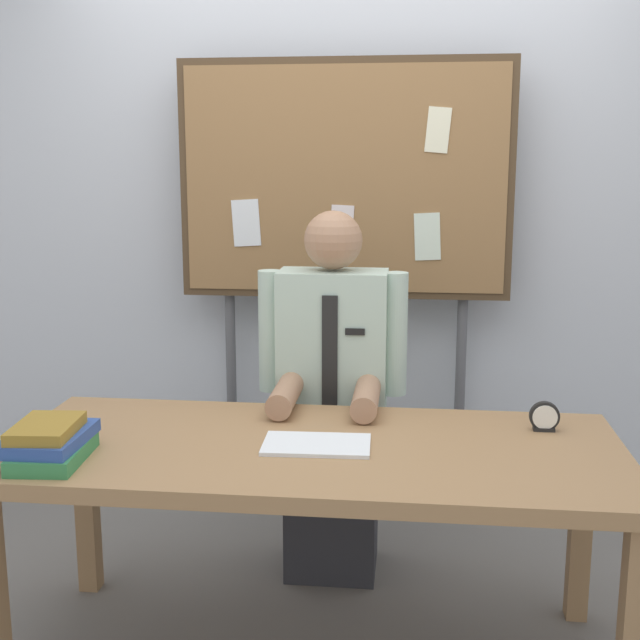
{
  "coord_description": "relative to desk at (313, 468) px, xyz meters",
  "views": [
    {
      "loc": [
        0.29,
        -2.36,
        1.57
      ],
      "look_at": [
        0.0,
        0.18,
        1.07
      ],
      "focal_mm": 46.05,
      "sensor_mm": 36.0,
      "label": 1
    }
  ],
  "objects": [
    {
      "name": "back_wall",
      "position": [
        0.0,
        1.27,
        0.71
      ],
      "size": [
        6.4,
        0.08,
        2.7
      ],
      "primitive_type": "cube",
      "color": "silver",
      "rests_on": "ground_plane"
    },
    {
      "name": "desk",
      "position": [
        0.0,
        0.0,
        0.0
      ],
      "size": [
        1.88,
        0.81,
        0.72
      ],
      "color": "#9E754C",
      "rests_on": "ground_plane"
    },
    {
      "name": "person",
      "position": [
        0.0,
        0.59,
        0.01
      ],
      "size": [
        0.55,
        0.56,
        1.39
      ],
      "color": "#2D2D33",
      "rests_on": "ground_plane"
    },
    {
      "name": "bulletin_board",
      "position": [
        0.0,
        1.07,
        0.81
      ],
      "size": [
        1.38,
        0.09,
        1.98
      ],
      "color": "#4C3823",
      "rests_on": "ground_plane"
    },
    {
      "name": "book_stack",
      "position": [
        -0.73,
        -0.22,
        0.13
      ],
      "size": [
        0.22,
        0.31,
        0.12
      ],
      "color": "#337F47",
      "rests_on": "desk"
    },
    {
      "name": "open_notebook",
      "position": [
        0.01,
        -0.02,
        0.08
      ],
      "size": [
        0.33,
        0.21,
        0.01
      ],
      "primitive_type": "cube",
      "rotation": [
        0.0,
        0.0,
        0.04
      ],
      "color": "white",
      "rests_on": "desk"
    },
    {
      "name": "desk_clock",
      "position": [
        0.72,
        0.21,
        0.12
      ],
      "size": [
        0.1,
        0.04,
        0.1
      ],
      "color": "black",
      "rests_on": "desk"
    }
  ]
}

